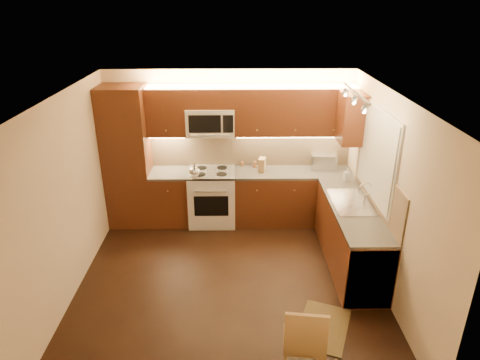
{
  "coord_description": "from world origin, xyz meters",
  "views": [
    {
      "loc": [
        0.08,
        -4.77,
        3.56
      ],
      "look_at": [
        0.15,
        0.55,
        1.25
      ],
      "focal_mm": 32.0,
      "sensor_mm": 36.0,
      "label": 1
    }
  ],
  "objects_px": {
    "stove": "(212,197)",
    "sink": "(352,198)",
    "toaster_oven": "(324,161)",
    "dining_chair": "(304,339)",
    "knife_block": "(262,165)",
    "microwave": "(211,121)",
    "kettle": "(194,170)",
    "soap_bottle": "(347,174)"
  },
  "relations": [
    {
      "from": "stove",
      "to": "sink",
      "type": "height_order",
      "value": "sink"
    },
    {
      "from": "toaster_oven",
      "to": "dining_chair",
      "type": "relative_size",
      "value": 0.45
    },
    {
      "from": "toaster_oven",
      "to": "knife_block",
      "type": "bearing_deg",
      "value": -167.55
    },
    {
      "from": "microwave",
      "to": "sink",
      "type": "xyz_separation_m",
      "value": [
        2.0,
        -1.26,
        -0.74
      ]
    },
    {
      "from": "sink",
      "to": "microwave",
      "type": "bearing_deg",
      "value": 147.79
    },
    {
      "from": "toaster_oven",
      "to": "kettle",
      "type": "bearing_deg",
      "value": -164.98
    },
    {
      "from": "toaster_oven",
      "to": "soap_bottle",
      "type": "height_order",
      "value": "toaster_oven"
    },
    {
      "from": "stove",
      "to": "microwave",
      "type": "relative_size",
      "value": 1.21
    },
    {
      "from": "sink",
      "to": "knife_block",
      "type": "relative_size",
      "value": 3.8
    },
    {
      "from": "microwave",
      "to": "toaster_oven",
      "type": "xyz_separation_m",
      "value": [
        1.86,
        0.05,
        -0.7
      ]
    },
    {
      "from": "sink",
      "to": "knife_block",
      "type": "height_order",
      "value": "knife_block"
    },
    {
      "from": "kettle",
      "to": "microwave",
      "type": "bearing_deg",
      "value": 43.09
    },
    {
      "from": "microwave",
      "to": "dining_chair",
      "type": "relative_size",
      "value": 0.83
    },
    {
      "from": "stove",
      "to": "dining_chair",
      "type": "xyz_separation_m",
      "value": [
        1.05,
        -3.23,
        -0.0
      ]
    },
    {
      "from": "toaster_oven",
      "to": "knife_block",
      "type": "xyz_separation_m",
      "value": [
        -1.03,
        -0.14,
        -0.01
      ]
    },
    {
      "from": "kettle",
      "to": "toaster_oven",
      "type": "relative_size",
      "value": 0.53
    },
    {
      "from": "kettle",
      "to": "soap_bottle",
      "type": "relative_size",
      "value": 1.11
    },
    {
      "from": "stove",
      "to": "knife_block",
      "type": "xyz_separation_m",
      "value": [
        0.82,
        0.04,
        0.55
      ]
    },
    {
      "from": "sink",
      "to": "soap_bottle",
      "type": "height_order",
      "value": "soap_bottle"
    },
    {
      "from": "microwave",
      "to": "soap_bottle",
      "type": "relative_size",
      "value": 3.84
    },
    {
      "from": "toaster_oven",
      "to": "dining_chair",
      "type": "distance_m",
      "value": 3.55
    },
    {
      "from": "stove",
      "to": "knife_block",
      "type": "relative_size",
      "value": 4.07
    },
    {
      "from": "sink",
      "to": "knife_block",
      "type": "distance_m",
      "value": 1.66
    },
    {
      "from": "stove",
      "to": "toaster_oven",
      "type": "relative_size",
      "value": 2.23
    },
    {
      "from": "microwave",
      "to": "soap_bottle",
      "type": "xyz_separation_m",
      "value": [
        2.13,
        -0.47,
        -0.72
      ]
    },
    {
      "from": "sink",
      "to": "kettle",
      "type": "height_order",
      "value": "kettle"
    },
    {
      "from": "stove",
      "to": "soap_bottle",
      "type": "bearing_deg",
      "value": -8.94
    },
    {
      "from": "stove",
      "to": "dining_chair",
      "type": "bearing_deg",
      "value": -71.91
    },
    {
      "from": "stove",
      "to": "dining_chair",
      "type": "height_order",
      "value": "stove"
    },
    {
      "from": "stove",
      "to": "toaster_oven",
      "type": "height_order",
      "value": "toaster_oven"
    },
    {
      "from": "microwave",
      "to": "sink",
      "type": "relative_size",
      "value": 0.88
    },
    {
      "from": "soap_bottle",
      "to": "stove",
      "type": "bearing_deg",
      "value": 167.9
    },
    {
      "from": "microwave",
      "to": "knife_block",
      "type": "height_order",
      "value": "microwave"
    },
    {
      "from": "microwave",
      "to": "kettle",
      "type": "xyz_separation_m",
      "value": [
        -0.26,
        -0.34,
        -0.69
      ]
    },
    {
      "from": "stove",
      "to": "dining_chair",
      "type": "distance_m",
      "value": 3.39
    },
    {
      "from": "knife_block",
      "to": "dining_chair",
      "type": "relative_size",
      "value": 0.25
    },
    {
      "from": "toaster_oven",
      "to": "sink",
      "type": "bearing_deg",
      "value": -79.19
    },
    {
      "from": "stove",
      "to": "kettle",
      "type": "bearing_deg",
      "value": -141.45
    },
    {
      "from": "kettle",
      "to": "knife_block",
      "type": "height_order",
      "value": "kettle"
    },
    {
      "from": "sink",
      "to": "kettle",
      "type": "xyz_separation_m",
      "value": [
        -2.26,
        0.92,
        0.06
      ]
    },
    {
      "from": "knife_block",
      "to": "toaster_oven",
      "type": "bearing_deg",
      "value": 22.56
    },
    {
      "from": "stove",
      "to": "toaster_oven",
      "type": "distance_m",
      "value": 1.95
    }
  ]
}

